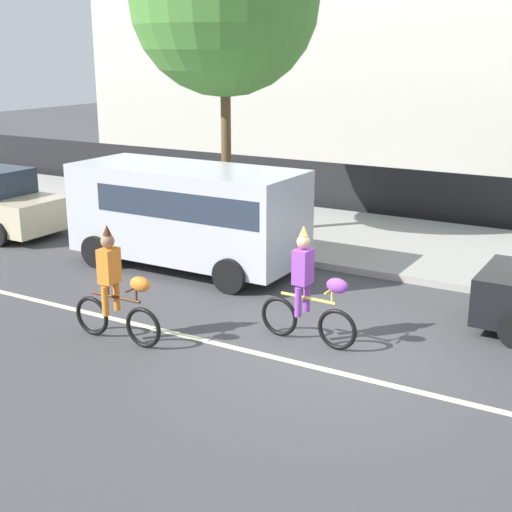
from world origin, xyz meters
name	(u,v)px	position (x,y,z in m)	size (l,w,h in m)	color
ground_plane	(321,353)	(0.00, 0.00, 0.00)	(80.00, 80.00, 0.00)	#424244
road_centre_line	(307,365)	(0.00, -0.50, 0.00)	(36.00, 0.14, 0.01)	beige
sidewalk_curb	(442,251)	(0.00, 6.50, 0.07)	(60.00, 5.00, 0.15)	#9E9B93
fence_line	(475,202)	(0.00, 9.40, 0.70)	(40.00, 0.08, 1.40)	black
building_backdrop	(452,73)	(-3.21, 18.00, 3.70)	(28.00, 8.00, 7.40)	beige
parade_cyclist_orange	(116,292)	(-3.03, -1.21, 0.84)	(1.72, 0.50, 1.92)	black
parade_cyclist_purple	(309,293)	(-0.37, 0.29, 0.84)	(1.72, 0.50, 1.92)	black
parked_van_silver	(190,210)	(-4.37, 2.70, 1.28)	(5.00, 2.22, 2.18)	silver
street_tree_near_lamp	(224,0)	(-4.98, 5.11, 5.62)	(4.35, 4.35, 7.65)	brown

